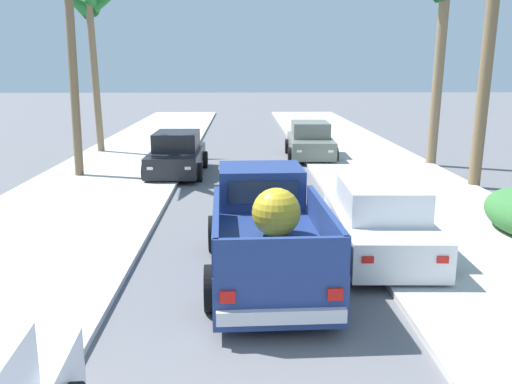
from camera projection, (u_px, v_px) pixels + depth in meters
name	position (u px, v px, depth m)	size (l,w,h in m)	color
sidewalk_left	(87.00, 196.00, 16.25)	(5.00, 60.00, 0.12)	beige
sidewalk_right	(408.00, 194.00, 16.50)	(5.00, 60.00, 0.12)	beige
curb_left	(124.00, 196.00, 16.28)	(0.16, 60.00, 0.10)	silver
curb_right	(372.00, 194.00, 16.47)	(0.16, 60.00, 0.10)	silver
pickup_truck	(266.00, 232.00, 10.19)	(2.35, 5.27, 1.84)	navy
car_left_near	(177.00, 155.00, 19.70)	(2.05, 4.27, 1.54)	black
car_right_mid	(379.00, 222.00, 11.20)	(2.12, 4.30, 1.54)	silver
car_left_far	(310.00, 141.00, 23.28)	(2.13, 4.31, 1.54)	slate
palm_tree_left_fore	(89.00, 12.00, 22.96)	(3.51, 3.54, 7.35)	#846B4C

